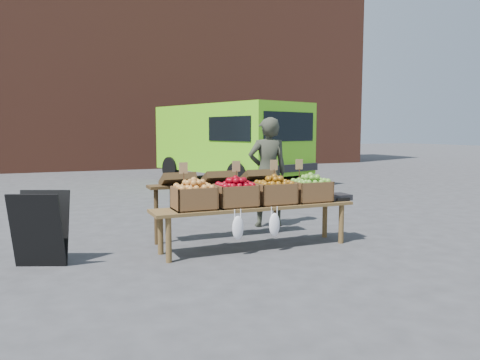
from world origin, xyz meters
name	(u,v)px	position (x,y,z in m)	size (l,w,h in m)	color
ground	(234,246)	(0.00, 0.00, 0.00)	(80.00, 80.00, 0.00)	#3E3E41
brick_building	(97,47)	(0.00, 15.00, 5.00)	(24.00, 4.00, 10.00)	brown
delivery_van	(230,144)	(2.79, 7.10, 1.13)	(2.32, 5.06, 2.27)	#68D51A
vendor	(268,172)	(1.01, 1.02, 0.87)	(0.63, 0.42, 1.74)	#333629
chalkboard_sign	(40,229)	(-2.35, 0.02, 0.43)	(0.57, 0.31, 0.86)	black
back_table	(219,202)	(-0.02, 0.51, 0.52)	(2.10, 0.44, 1.04)	#3C2A15
display_bench	(255,227)	(0.21, -0.21, 0.28)	(2.70, 0.56, 0.57)	brown
crate_golden_apples	(194,198)	(-0.61, -0.21, 0.71)	(0.50, 0.40, 0.28)	#A5852E
crate_russet_pears	(236,196)	(-0.06, -0.21, 0.71)	(0.50, 0.40, 0.28)	#66000F
crate_red_apples	(274,193)	(0.49, -0.21, 0.71)	(0.50, 0.40, 0.28)	#8B5A0C
crate_green_apples	(310,191)	(1.04, -0.21, 0.71)	(0.50, 0.40, 0.28)	#468C29
weighing_scale	(336,197)	(1.46, -0.21, 0.61)	(0.34, 0.30, 0.08)	black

